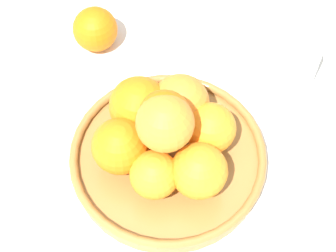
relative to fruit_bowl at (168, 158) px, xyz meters
name	(u,v)px	position (x,y,z in m)	size (l,w,h in m)	color
ground_plane	(168,164)	(0.00, 0.00, -0.02)	(4.00, 4.00, 0.00)	silver
fruit_bowl	(168,158)	(0.00, 0.00, 0.00)	(0.28, 0.28, 0.03)	#A57238
orange_pile	(166,130)	(-0.01, 0.00, 0.07)	(0.20, 0.18, 0.13)	orange
stray_orange	(95,29)	(-0.25, 0.05, 0.02)	(0.07, 0.07, 0.07)	orange
drinking_glass	(298,62)	(0.01, 0.25, 0.03)	(0.06, 0.06, 0.09)	silver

